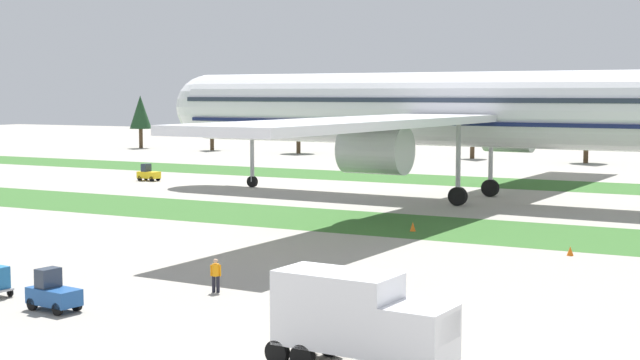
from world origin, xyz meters
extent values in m
cube|color=#336028|center=(0.00, 43.22, 0.00)|extent=(320.00, 12.22, 0.01)
cube|color=#336028|center=(0.00, 79.65, 0.00)|extent=(320.00, 12.22, 0.01)
cylinder|color=white|center=(-2.42, 61.43, 8.62)|extent=(54.34, 9.34, 7.04)
sphere|color=white|center=(-29.44, 62.58, 8.62)|extent=(6.90, 6.90, 6.90)
cube|color=#141E4C|center=(-2.42, 61.43, 7.39)|extent=(53.02, 9.42, 0.36)
cube|color=#283342|center=(-5.72, 61.57, 9.50)|extent=(47.75, 9.13, 0.44)
cube|color=white|center=(-0.05, 39.65, 7.92)|extent=(10.11, 36.61, 0.63)
cylinder|color=#A3A3A8|center=(-1.11, 45.15, 5.60)|extent=(5.44, 4.09, 3.87)
cube|color=white|center=(1.79, 82.93, 7.92)|extent=(10.11, 36.61, 0.63)
cylinder|color=#A3A3A8|center=(0.28, 77.55, 5.60)|extent=(5.44, 4.09, 3.87)
cylinder|color=#A3A3A8|center=(-23.51, 62.33, 4.08)|extent=(0.44, 0.44, 6.97)
cylinder|color=black|center=(-23.51, 62.33, 0.60)|extent=(1.22, 0.47, 1.20)
cylinder|color=#A3A3A8|center=(1.69, 57.03, 4.21)|extent=(0.44, 0.44, 6.72)
cylinder|color=black|center=(1.69, 57.03, 0.85)|extent=(1.72, 0.67, 1.70)
cylinder|color=#A3A3A8|center=(2.05, 65.47, 4.21)|extent=(0.44, 0.44, 6.72)
cylinder|color=black|center=(2.05, 65.47, 0.85)|extent=(1.72, 0.67, 1.70)
cube|color=#1E4C8E|center=(-1.26, 9.46, 0.69)|extent=(2.75, 1.62, 0.77)
cube|color=#283342|center=(-1.65, 9.51, 1.52)|extent=(0.83, 1.17, 0.90)
cylinder|color=black|center=(-0.29, 9.89, 0.30)|extent=(0.62, 0.28, 0.60)
cylinder|color=black|center=(-0.43, 8.79, 0.30)|extent=(0.62, 0.28, 0.60)
cylinder|color=black|center=(-2.09, 10.12, 0.30)|extent=(0.62, 0.28, 0.60)
cylinder|color=black|center=(-2.24, 9.03, 0.30)|extent=(0.62, 0.28, 0.60)
cylinder|color=black|center=(-5.40, 10.69, 0.20)|extent=(0.41, 0.17, 0.40)
cube|color=silver|center=(17.80, 7.54, 1.58)|extent=(2.34, 2.43, 2.20)
cube|color=#283342|center=(18.85, 7.47, 2.02)|extent=(0.21, 2.07, 0.97)
cube|color=silver|center=(14.45, 7.74, 2.18)|extent=(4.63, 2.57, 2.80)
cylinder|color=black|center=(13.62, 8.79, 0.48)|extent=(0.98, 0.36, 0.96)
cylinder|color=black|center=(13.49, 6.80, 0.48)|extent=(0.98, 0.36, 0.96)
cylinder|color=black|center=(12.49, 8.86, 0.48)|extent=(0.98, 0.36, 0.96)
cylinder|color=black|center=(12.37, 6.87, 0.48)|extent=(0.98, 0.36, 0.96)
cube|color=yellow|center=(-38.05, 62.95, 0.69)|extent=(2.65, 1.41, 0.77)
cube|color=#283342|center=(-38.44, 62.97, 1.52)|extent=(0.75, 1.12, 0.90)
cylinder|color=black|center=(-37.12, 63.46, 0.30)|extent=(0.61, 0.23, 0.60)
cylinder|color=black|center=(-37.17, 62.36, 0.30)|extent=(0.61, 0.23, 0.60)
cylinder|color=black|center=(-38.94, 63.54, 0.30)|extent=(0.61, 0.23, 0.60)
cylinder|color=black|center=(-38.98, 62.44, 0.30)|extent=(0.61, 0.23, 0.60)
cylinder|color=black|center=(3.24, 16.37, 0.42)|extent=(0.18, 0.18, 0.85)
cylinder|color=black|center=(3.04, 16.28, 0.42)|extent=(0.18, 0.18, 0.85)
cylinder|color=orange|center=(3.14, 16.32, 1.16)|extent=(0.36, 0.36, 0.62)
sphere|color=tan|center=(3.14, 16.32, 1.62)|extent=(0.24, 0.24, 0.24)
cylinder|color=orange|center=(3.35, 16.42, 1.13)|extent=(0.10, 0.10, 0.58)
cylinder|color=orange|center=(2.93, 16.23, 1.13)|extent=(0.10, 0.10, 0.58)
cone|color=orange|center=(16.67, 35.64, 0.29)|extent=(0.44, 0.44, 0.58)
cone|color=orange|center=(4.04, 40.60, 0.35)|extent=(0.44, 0.44, 0.70)
cylinder|color=#4C3823|center=(-79.76, 113.36, 1.80)|extent=(0.70, 0.70, 3.61)
cone|color=#1E4223|center=(-79.76, 113.36, 6.67)|extent=(4.02, 4.02, 6.12)
cylinder|color=#4C3823|center=(-64.40, 114.10, 1.62)|extent=(0.70, 0.70, 3.23)
cone|color=#1E4223|center=(-64.40, 114.10, 7.04)|extent=(3.94, 3.94, 7.61)
cylinder|color=#4C3823|center=(-46.48, 113.55, 1.66)|extent=(0.70, 0.70, 3.32)
cone|color=#1E4223|center=(-46.48, 113.55, 6.76)|extent=(5.87, 5.87, 6.87)
cylinder|color=#4C3823|center=(-33.06, 116.97, 1.81)|extent=(0.70, 0.70, 3.62)
cone|color=#1E4223|center=(-33.06, 116.97, 6.70)|extent=(5.88, 5.88, 6.15)
cylinder|color=#4C3823|center=(-16.75, 115.78, 1.99)|extent=(0.70, 0.70, 3.99)
cone|color=#1E4223|center=(-16.75, 115.78, 8.00)|extent=(4.19, 4.19, 8.03)
cylinder|color=#4C3823|center=(0.92, 114.30, 1.71)|extent=(0.70, 0.70, 3.42)
cone|color=#1E4223|center=(0.92, 114.30, 7.59)|extent=(5.34, 5.34, 8.35)
camera|label=1|loc=(29.66, -22.34, 10.14)|focal=52.07mm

